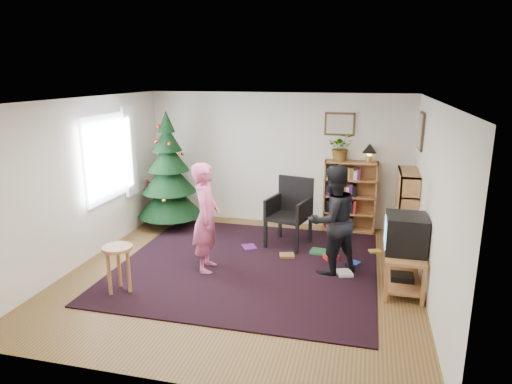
% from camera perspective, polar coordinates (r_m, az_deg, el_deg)
% --- Properties ---
extents(floor, '(5.00, 5.00, 0.00)m').
position_cam_1_polar(floor, '(6.78, -1.64, -10.17)').
color(floor, brown).
rests_on(floor, ground).
extents(ceiling, '(5.00, 5.00, 0.00)m').
position_cam_1_polar(ceiling, '(6.16, -1.82, 11.45)').
color(ceiling, white).
rests_on(ceiling, wall_back).
extents(wall_back, '(5.00, 0.02, 2.50)m').
position_cam_1_polar(wall_back, '(8.73, 2.66, 4.12)').
color(wall_back, silver).
rests_on(wall_back, floor).
extents(wall_front, '(5.00, 0.02, 2.50)m').
position_cam_1_polar(wall_front, '(4.12, -11.13, -8.39)').
color(wall_front, silver).
rests_on(wall_front, floor).
extents(wall_left, '(0.02, 5.00, 2.50)m').
position_cam_1_polar(wall_left, '(7.41, -20.71, 1.27)').
color(wall_left, silver).
rests_on(wall_left, floor).
extents(wall_right, '(0.02, 5.00, 2.50)m').
position_cam_1_polar(wall_right, '(6.19, 21.17, -1.27)').
color(wall_right, silver).
rests_on(wall_right, floor).
extents(rug, '(3.80, 3.60, 0.02)m').
position_cam_1_polar(rug, '(7.04, -0.99, -9.10)').
color(rug, black).
rests_on(rug, floor).
extents(window_pane, '(0.04, 1.20, 1.40)m').
position_cam_1_polar(window_pane, '(7.83, -18.25, 4.04)').
color(window_pane, silver).
rests_on(window_pane, wall_left).
extents(curtain, '(0.06, 0.35, 1.60)m').
position_cam_1_polar(curtain, '(8.41, -15.52, 4.92)').
color(curtain, white).
rests_on(curtain, wall_left).
extents(picture_back, '(0.55, 0.03, 0.42)m').
position_cam_1_polar(picture_back, '(8.46, 10.43, 8.35)').
color(picture_back, '#4C3319').
rests_on(picture_back, wall_back).
extents(picture_right, '(0.03, 0.50, 0.60)m').
position_cam_1_polar(picture_right, '(7.77, 19.94, 7.18)').
color(picture_right, '#4C3319').
rests_on(picture_right, wall_right).
extents(christmas_tree, '(1.21, 1.21, 2.19)m').
position_cam_1_polar(christmas_tree, '(8.66, -10.82, 1.51)').
color(christmas_tree, '#3F2816').
rests_on(christmas_tree, rug).
extents(bookshelf_back, '(0.95, 0.30, 1.30)m').
position_cam_1_polar(bookshelf_back, '(8.55, 11.64, -0.42)').
color(bookshelf_back, '#A9723C').
rests_on(bookshelf_back, floor).
extents(bookshelf_right, '(0.30, 0.95, 1.30)m').
position_cam_1_polar(bookshelf_right, '(7.95, 18.22, -2.01)').
color(bookshelf_right, '#A9723C').
rests_on(bookshelf_right, floor).
extents(tv_stand, '(0.51, 0.91, 0.55)m').
position_cam_1_polar(tv_stand, '(6.51, 17.90, -8.88)').
color(tv_stand, '#A9723C').
rests_on(tv_stand, floor).
extents(crt_tv, '(0.53, 0.57, 0.49)m').
position_cam_1_polar(crt_tv, '(6.34, 18.21, -4.96)').
color(crt_tv, black).
rests_on(crt_tv, tv_stand).
extents(armchair, '(0.77, 0.77, 1.15)m').
position_cam_1_polar(armchair, '(7.73, 4.25, -2.06)').
color(armchair, black).
rests_on(armchair, rug).
extents(stool, '(0.39, 0.39, 0.65)m').
position_cam_1_polar(stool, '(6.31, -16.88, -7.78)').
color(stool, '#A9723C').
rests_on(stool, floor).
extents(person_standing, '(0.47, 0.64, 1.62)m').
position_cam_1_polar(person_standing, '(6.66, -6.25, -3.21)').
color(person_standing, '#C9507C').
rests_on(person_standing, rug).
extents(person_by_chair, '(0.99, 0.97, 1.61)m').
position_cam_1_polar(person_by_chair, '(6.63, 9.52, -3.48)').
color(person_by_chair, black).
rests_on(person_by_chair, rug).
extents(potted_plant, '(0.51, 0.46, 0.50)m').
position_cam_1_polar(potted_plant, '(8.38, 10.58, 5.53)').
color(potted_plant, gray).
rests_on(potted_plant, bookshelf_back).
extents(table_lamp, '(0.25, 0.25, 0.34)m').
position_cam_1_polar(table_lamp, '(8.37, 14.00, 5.17)').
color(table_lamp, '#A57F33').
rests_on(table_lamp, bookshelf_back).
extents(floor_clutter, '(2.25, 1.17, 0.08)m').
position_cam_1_polar(floor_clutter, '(7.34, 8.22, -7.97)').
color(floor_clutter, '#A51E19').
rests_on(floor_clutter, rug).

